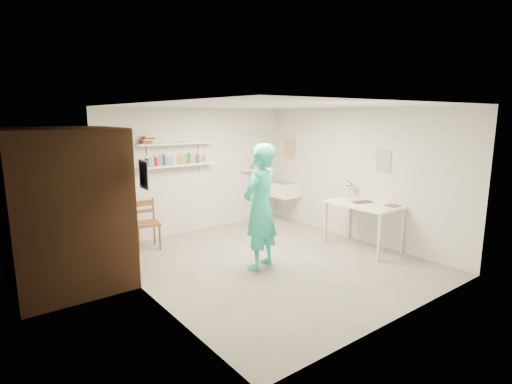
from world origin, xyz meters
TOP-DOWN VIEW (x-y plane):
  - floor at (0.00, 0.00)m, footprint 4.00×4.50m
  - ceiling at (0.00, 0.00)m, footprint 4.00×4.50m
  - wall_back at (0.00, 2.26)m, footprint 4.00×0.02m
  - wall_front at (0.00, -2.26)m, footprint 4.00×0.02m
  - wall_left at (-2.01, 0.00)m, footprint 0.02×4.50m
  - wall_right at (2.01, 0.00)m, footprint 0.02×4.50m
  - doorway_recess at (-1.99, 1.05)m, footprint 0.02×0.90m
  - corridor_box at (-2.70, 1.05)m, footprint 1.40×1.50m
  - door_lintel at (-1.97, 1.05)m, footprint 0.06×1.05m
  - door_jamb_near at (-1.97, 0.55)m, footprint 0.06×0.10m
  - door_jamb_far at (-1.97, 1.55)m, footprint 0.06×0.10m
  - shelf_lower at (-0.50, 2.13)m, footprint 1.50×0.22m
  - shelf_upper at (-0.50, 2.13)m, footprint 1.50×0.22m
  - ledge_shelf at (1.35, 2.17)m, footprint 0.70×0.14m
  - poster_left at (-1.99, 0.05)m, footprint 0.01×0.28m
  - poster_right_a at (1.99, 1.80)m, footprint 0.01×0.34m
  - poster_right_b at (1.99, -0.55)m, footprint 0.01×0.30m
  - belfast_sink at (1.75, 1.70)m, footprint 0.48×0.60m
  - man at (-0.29, -0.08)m, footprint 0.79×0.66m
  - wall_clock at (-0.21, 0.12)m, footprint 0.33×0.15m
  - wooden_chair at (-1.31, 1.77)m, footprint 0.47×0.45m
  - work_table at (1.64, -0.46)m, footprint 0.72×1.20m
  - desk_lamp at (1.84, 0.02)m, footprint 0.15×0.15m
  - spray_cans at (-0.50, 2.13)m, footprint 1.29×0.06m
  - book_stack at (-1.06, 2.13)m, footprint 0.26×0.14m
  - ledge_pots at (1.35, 2.17)m, footprint 0.48×0.07m
  - papers at (1.64, -0.46)m, footprint 0.30×0.22m

SIDE VIEW (x-z plane):
  - floor at x=0.00m, z-range -0.02..0.00m
  - work_table at x=1.64m, z-range 0.00..0.80m
  - wooden_chair at x=-1.31m, z-range 0.00..0.89m
  - belfast_sink at x=1.75m, z-range 0.55..0.85m
  - papers at x=1.64m, z-range 0.80..0.82m
  - man at x=-0.29m, z-range 0.00..1.86m
  - doorway_recess at x=-1.99m, z-range 0.00..2.00m
  - door_jamb_near at x=-1.97m, z-range 0.00..2.00m
  - door_jamb_far at x=-1.97m, z-range 0.00..2.00m
  - desk_lamp at x=1.84m, z-range 0.94..1.09m
  - corridor_box at x=-2.70m, z-range 0.00..2.10m
  - ledge_shelf at x=1.35m, z-range 1.11..1.14m
  - ledge_pots at x=1.35m, z-range 1.14..1.22m
  - wall_back at x=0.00m, z-range 0.00..2.40m
  - wall_front at x=0.00m, z-range 0.00..2.40m
  - wall_left at x=-2.01m, z-range 0.00..2.40m
  - wall_right at x=2.01m, z-range 0.00..2.40m
  - wall_clock at x=-0.21m, z-range 1.07..1.41m
  - shelf_lower at x=-0.50m, z-range 1.34..1.36m
  - spray_cans at x=-0.50m, z-range 1.36..1.53m
  - poster_right_b at x=1.99m, z-range 1.31..1.69m
  - poster_left at x=-1.99m, z-range 1.37..1.73m
  - poster_right_a at x=1.99m, z-range 1.34..1.76m
  - shelf_upper at x=-0.50m, z-range 1.74..1.76m
  - book_stack at x=-1.06m, z-range 1.76..1.91m
  - door_lintel at x=-1.97m, z-range 2.00..2.10m
  - ceiling at x=0.00m, z-range 2.40..2.42m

